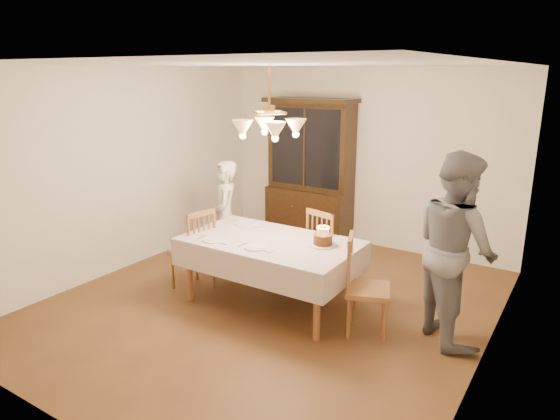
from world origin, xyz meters
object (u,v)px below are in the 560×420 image
Objects in this scene: dining_table at (270,246)px; elderly_woman at (225,217)px; birthday_cake at (323,240)px; chair_far_side at (329,254)px; china_hutch at (310,173)px.

elderly_woman is at bearing 153.63° from dining_table.
elderly_woman reaches higher than birthday_cake.
dining_table is at bearing -116.43° from chair_far_side.
chair_far_side is (0.36, 0.72, -0.24)m from dining_table.
china_hutch is 2.16× the size of chair_far_side.
birthday_cake is (0.57, 0.15, 0.13)m from dining_table.
dining_table is 0.84m from chair_far_side.
chair_far_side reaches higher than dining_table.
china_hutch is 2.50m from birthday_cake.
birthday_cake reaches higher than dining_table.
chair_far_side is 3.33× the size of birthday_cake.
elderly_woman is 1.66m from birthday_cake.
dining_table is 1.17m from elderly_woman.
elderly_woman is at bearing -98.85° from china_hutch.
birthday_cake is (1.61, -0.37, 0.09)m from elderly_woman.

